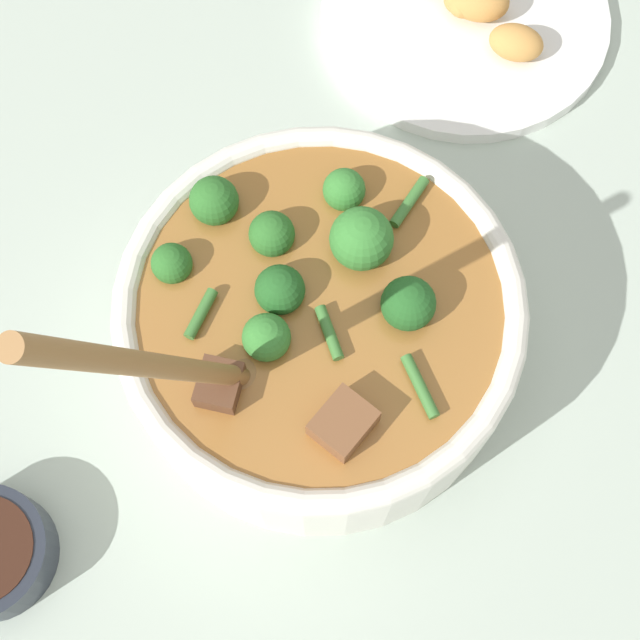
{
  "coord_description": "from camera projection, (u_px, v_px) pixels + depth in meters",
  "views": [
    {
      "loc": [
        -0.2,
        -0.06,
        0.58
      ],
      "look_at": [
        0.0,
        0.0,
        0.06
      ],
      "focal_mm": 50.0,
      "sensor_mm": 36.0,
      "label": 1
    }
  ],
  "objects": [
    {
      "name": "ground_plane",
      "position": [
        320.0,
        349.0,
        0.62
      ],
      "size": [
        4.0,
        4.0,
        0.0
      ],
      "primitive_type": "plane",
      "color": "#ADBCAD"
    },
    {
      "name": "stew_bowl",
      "position": [
        319.0,
        322.0,
        0.57
      ],
      "size": [
        0.27,
        0.26,
        0.3
      ],
      "color": "white",
      "rests_on": "ground_plane"
    },
    {
      "name": "food_plate",
      "position": [
        467.0,
        14.0,
        0.71
      ],
      "size": [
        0.23,
        0.23,
        0.05
      ],
      "color": "white",
      "rests_on": "ground_plane"
    }
  ]
}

